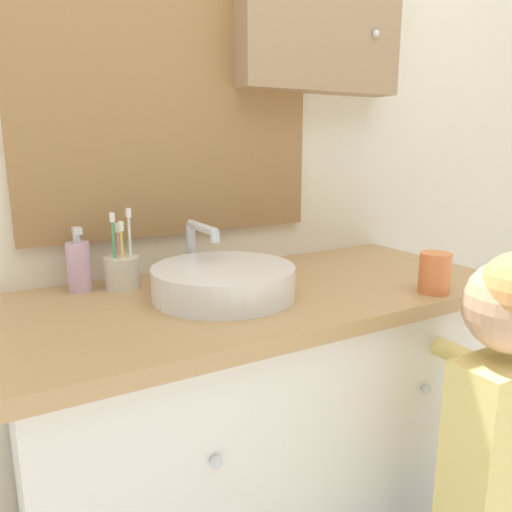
# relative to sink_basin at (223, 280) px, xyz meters

# --- Properties ---
(wall_back) EXTENTS (3.20, 0.18, 2.50)m
(wall_back) POSITION_rel_sink_basin_xyz_m (0.14, 0.31, 0.46)
(wall_back) COLOR beige
(wall_back) RESTS_ON ground_plane
(vanity_counter) EXTENTS (1.23, 0.57, 0.78)m
(vanity_counter) POSITION_rel_sink_basin_xyz_m (0.12, -0.00, -0.43)
(vanity_counter) COLOR silver
(vanity_counter) RESTS_ON ground_plane
(sink_basin) EXTENTS (0.33, 0.38, 0.16)m
(sink_basin) POSITION_rel_sink_basin_xyz_m (0.00, 0.00, 0.00)
(sink_basin) COLOR white
(sink_basin) RESTS_ON vanity_counter
(toothbrush_holder) EXTENTS (0.09, 0.09, 0.20)m
(toothbrush_holder) POSITION_rel_sink_basin_xyz_m (-0.19, 0.19, 0.01)
(toothbrush_holder) COLOR beige
(toothbrush_holder) RESTS_ON vanity_counter
(soap_dispenser) EXTENTS (0.06, 0.06, 0.16)m
(soap_dispenser) POSITION_rel_sink_basin_xyz_m (-0.28, 0.21, 0.02)
(soap_dispenser) COLOR #CCA3BC
(soap_dispenser) RESTS_ON vanity_counter
(child_figure) EXTENTS (0.21, 0.46, 0.94)m
(child_figure) POSITION_rel_sink_basin_xyz_m (0.37, -0.48, -0.24)
(child_figure) COLOR slate
(child_figure) RESTS_ON ground_plane
(drinking_cup) EXTENTS (0.07, 0.07, 0.10)m
(drinking_cup) POSITION_rel_sink_basin_xyz_m (0.45, -0.23, 0.01)
(drinking_cup) COLOR orange
(drinking_cup) RESTS_ON vanity_counter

